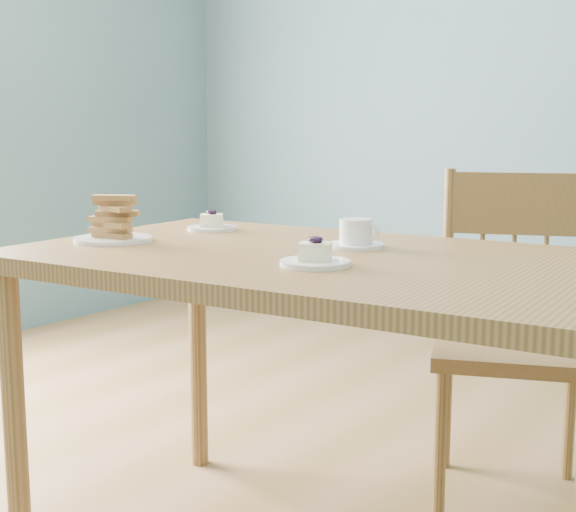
{
  "coord_description": "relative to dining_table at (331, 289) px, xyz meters",
  "views": [
    {
      "loc": [
        1.22,
        -1.6,
        1.1
      ],
      "look_at": [
        0.04,
        -0.01,
        0.78
      ],
      "focal_mm": 50.0,
      "sensor_mm": 36.0,
      "label": 1
    }
  ],
  "objects": [
    {
      "name": "room",
      "position": [
        -0.2,
        0.06,
        0.62
      ],
      "size": [
        5.01,
        5.01,
        2.71
      ],
      "color": "olive",
      "rests_on": "ground"
    },
    {
      "name": "dining_table",
      "position": [
        0.0,
        0.0,
        0.0
      ],
      "size": [
        1.57,
        0.98,
        0.81
      ],
      "rotation": [
        0.0,
        0.0,
        0.08
      ],
      "color": "olive",
      "rests_on": "ground"
    },
    {
      "name": "dining_chair",
      "position": [
        0.17,
        0.72,
        -0.23
      ],
      "size": [
        0.57,
        0.56,
        0.98
      ],
      "rotation": [
        0.0,
        0.0,
        0.4
      ],
      "color": "olive",
      "rests_on": "ground"
    },
    {
      "name": "cheesecake_plate_near",
      "position": [
        0.05,
        -0.14,
        0.1
      ],
      "size": [
        0.15,
        0.15,
        0.06
      ],
      "rotation": [
        0.0,
        0.0,
        0.46
      ],
      "color": "white",
      "rests_on": "dining_table"
    },
    {
      "name": "cheesecake_plate_far",
      "position": [
        -0.53,
        0.18,
        0.1
      ],
      "size": [
        0.14,
        0.14,
        0.06
      ],
      "rotation": [
        0.0,
        0.0,
        0.64
      ],
      "color": "white",
      "rests_on": "dining_table"
    },
    {
      "name": "coffee_cup",
      "position": [
        -0.01,
        0.13,
        0.11
      ],
      "size": [
        0.14,
        0.14,
        0.07
      ],
      "rotation": [
        0.0,
        0.0,
        0.12
      ],
      "color": "white",
      "rests_on": "dining_table"
    },
    {
      "name": "biscotti_plate",
      "position": [
        -0.58,
        -0.15,
        0.12
      ],
      "size": [
        0.2,
        0.2,
        0.12
      ],
      "rotation": [
        0.0,
        0.0,
        0.18
      ],
      "color": "white",
      "rests_on": "dining_table"
    }
  ]
}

